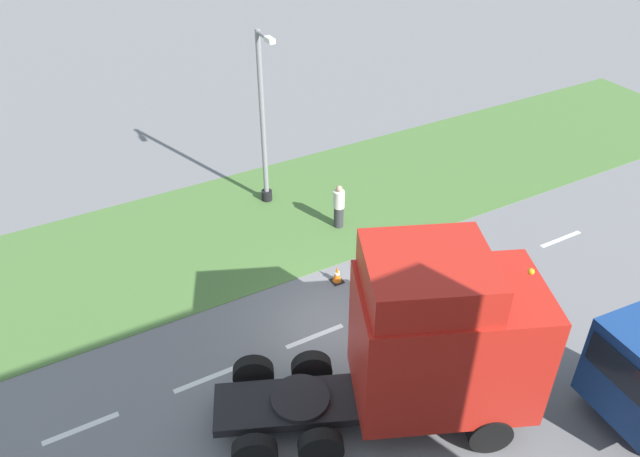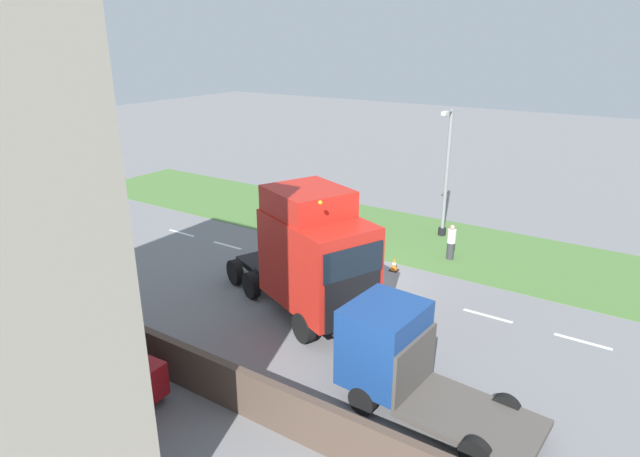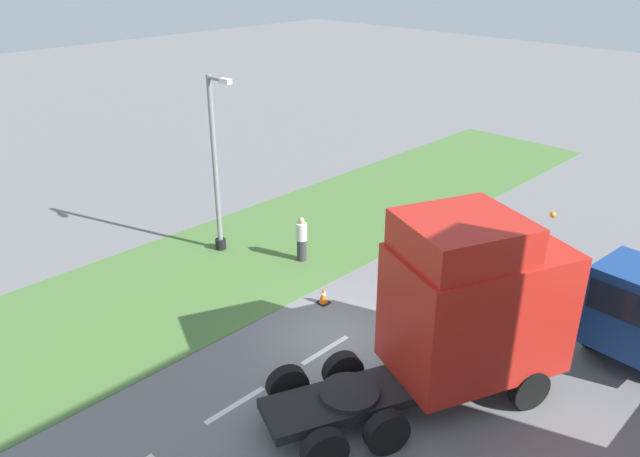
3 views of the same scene
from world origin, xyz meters
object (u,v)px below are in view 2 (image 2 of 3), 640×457
Objects in this scene: pedestrian at (451,243)px; traffic_cone_lead at (394,265)px; parked_car at (88,366)px; lamp_post at (446,181)px; lorry_cab at (313,256)px; flatbed_truck at (397,354)px.

traffic_cone_lead is at bearing -31.26° from pedestrian.
lamp_post reaches higher than parked_car.
parked_car is 13.01m from traffic_cone_lead.
pedestrian is at bearing -172.34° from lorry_cab.
lamp_post is (-13.34, -3.80, 1.39)m from flatbed_truck.
lorry_cab reaches higher than flatbed_truck.
lorry_cab is 1.18× the size of lamp_post.
traffic_cone_lead is (2.59, -1.57, -0.53)m from pedestrian.
lorry_cab is 5.79m from traffic_cone_lead.
parked_car is at bearing -15.17° from traffic_cone_lead.
lorry_cab is at bearing 156.16° from parked_car.
traffic_cone_lead is (5.32, -0.11, -2.59)m from lamp_post.
flatbed_truck is 0.85× the size of lamp_post.
lorry_cab is 7.84m from parked_car.
lorry_cab is 8.40m from pedestrian.
lamp_post is 3.87× the size of pedestrian.
parked_car is (4.52, -7.30, -0.53)m from flatbed_truck.
flatbed_truck is 10.88m from pedestrian.
lorry_cab reaches higher than pedestrian.
pedestrian is at bearing 148.74° from traffic_cone_lead.
lamp_post reaches higher than pedestrian.
pedestrian is at bearing 28.29° from lamp_post.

